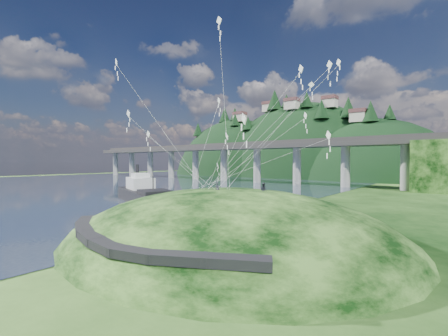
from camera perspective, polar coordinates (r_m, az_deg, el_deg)
The scene contains 10 objects.
ground at distance 35.34m, azimuth -11.45°, elevation -11.51°, with size 320.00×320.00×0.00m, color black.
water at distance 111.67m, azimuth -23.36°, elevation -2.79°, with size 240.00×240.00×0.00m, color #2F3C56.
grass_hill at distance 31.73m, azimuth 1.15°, elevation -15.78°, with size 36.00×32.00×13.00m.
footpath at distance 23.38m, azimuth -18.32°, elevation -12.98°, with size 22.29×5.84×0.83m.
bridge at distance 106.25m, azimuth 8.87°, elevation 2.33°, with size 160.00×11.00×15.00m.
far_ridge at distance 161.05m, azimuth 12.82°, elevation -4.14°, with size 153.00×70.00×94.50m.
work_barge at distance 58.31m, azimuth -15.04°, elevation -4.66°, with size 21.05×12.53×7.14m.
wooden_dock at distance 45.80m, azimuth -13.28°, elevation -7.97°, with size 14.28×7.68×1.04m.
kite_flyers at distance 30.03m, azimuth 4.91°, elevation -2.76°, with size 4.48×3.31×1.65m.
kite_swarm at distance 32.06m, azimuth 4.05°, elevation 13.16°, with size 20.42×17.28×17.83m.
Camera 1 is at (26.51, -22.02, 7.84)m, focal length 24.00 mm.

